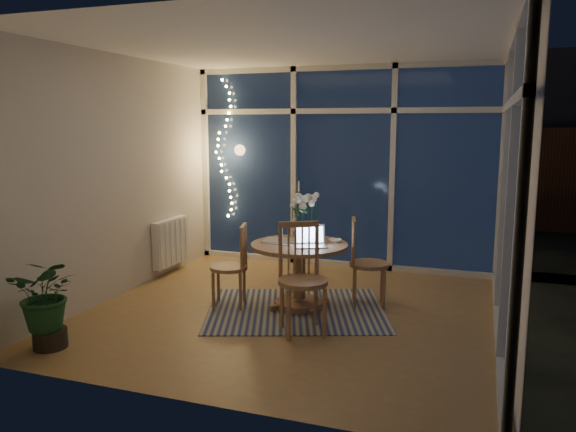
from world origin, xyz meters
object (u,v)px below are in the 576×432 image
object	(u,v)px
dining_table	(299,276)
potted_plant	(48,304)
flower_vase	(301,229)
chair_front	(303,279)
chair_left	(229,265)
laptop	(311,236)
chair_right	(369,262)

from	to	relation	value
dining_table	potted_plant	world-z (taller)	potted_plant
flower_vase	potted_plant	xyz separation A→B (m)	(-1.59, -1.93, -0.39)
chair_front	flower_vase	xyz separation A→B (m)	(-0.31, 0.91, 0.27)
chair_left	laptop	xyz separation A→B (m)	(0.84, 0.11, 0.34)
chair_left	potted_plant	bearing A→B (deg)	-48.58
chair_left	chair_front	size ratio (longest dim) A/B	0.86
chair_right	potted_plant	world-z (taller)	chair_right
chair_left	chair_right	xyz separation A→B (m)	(1.35, 0.51, 0.03)
chair_right	potted_plant	bearing A→B (deg)	117.07
laptop	potted_plant	distance (m)	2.44
dining_table	laptop	bearing A→B (deg)	-33.33
chair_right	chair_front	xyz separation A→B (m)	(-0.40, -0.98, 0.04)
chair_left	chair_right	distance (m)	1.44
chair_front	potted_plant	distance (m)	2.16
potted_plant	flower_vase	bearing A→B (deg)	50.52
laptop	potted_plant	size ratio (longest dim) A/B	0.40
laptop	chair_right	bearing A→B (deg)	14.93
dining_table	potted_plant	distance (m)	2.36
dining_table	laptop	xyz separation A→B (m)	(0.15, -0.10, 0.45)
chair_left	flower_vase	xyz separation A→B (m)	(0.63, 0.45, 0.34)
dining_table	laptop	size ratio (longest dim) A/B	3.25
laptop	flower_vase	bearing A→B (deg)	98.39
dining_table	flower_vase	xyz separation A→B (m)	(-0.06, 0.24, 0.44)
chair_right	laptop	bearing A→B (deg)	114.81
chair_left	potted_plant	xyz separation A→B (m)	(-0.96, -1.48, -0.06)
chair_right	flower_vase	bearing A→B (deg)	81.17
dining_table	chair_front	size ratio (longest dim) A/B	0.98
chair_left	potted_plant	distance (m)	1.77
chair_right	laptop	xyz separation A→B (m)	(-0.50, -0.40, 0.32)
chair_left	chair_front	world-z (taller)	chair_front
dining_table	chair_right	distance (m)	0.73
flower_vase	chair_left	bearing A→B (deg)	-144.58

